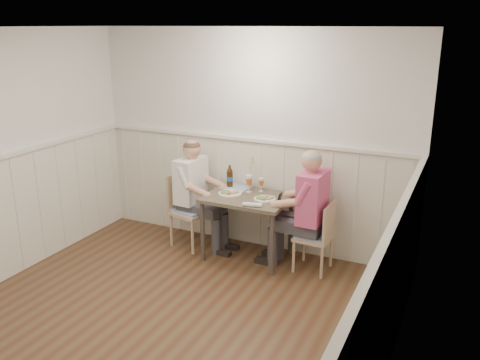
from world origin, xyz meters
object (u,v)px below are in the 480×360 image
(man_in_pink, at_px, (308,220))
(chair_right, at_px, (318,234))
(grass_vase, at_px, (250,173))
(dining_table, at_px, (247,204))
(chair_left, at_px, (188,207))
(diner_cream, at_px, (194,201))
(beer_bottle, at_px, (230,177))

(man_in_pink, bearing_deg, chair_right, 5.29)
(man_in_pink, xyz_separation_m, grass_vase, (-0.81, 0.26, 0.36))
(dining_table, xyz_separation_m, chair_left, (-0.80, 0.03, -0.16))
(grass_vase, bearing_deg, chair_left, -162.23)
(grass_vase, bearing_deg, diner_cream, -161.75)
(beer_bottle, bearing_deg, grass_vase, 5.20)
(chair_left, bearing_deg, grass_vase, 17.77)
(man_in_pink, xyz_separation_m, diner_cream, (-1.45, 0.04, -0.02))
(dining_table, bearing_deg, man_in_pink, 0.08)
(dining_table, height_order, man_in_pink, man_in_pink)
(chair_left, bearing_deg, chair_right, -0.48)
(grass_vase, bearing_deg, beer_bottle, -174.80)
(chair_left, distance_m, beer_bottle, 0.64)
(man_in_pink, xyz_separation_m, beer_bottle, (-1.06, 0.23, 0.29))
(chair_right, height_order, chair_left, chair_left)
(beer_bottle, bearing_deg, dining_table, -34.61)
(man_in_pink, bearing_deg, diner_cream, 178.33)
(chair_right, distance_m, beer_bottle, 1.27)
(chair_right, bearing_deg, grass_vase, 165.13)
(man_in_pink, distance_m, beer_bottle, 1.12)
(grass_vase, bearing_deg, dining_table, -72.21)
(chair_right, bearing_deg, dining_table, -179.21)
(dining_table, relative_size, diner_cream, 0.70)
(dining_table, xyz_separation_m, diner_cream, (-0.73, 0.04, -0.09))
(chair_left, bearing_deg, dining_table, -1.80)
(dining_table, xyz_separation_m, beer_bottle, (-0.34, 0.23, 0.22))
(chair_right, relative_size, man_in_pink, 0.57)
(dining_table, height_order, diner_cream, diner_cream)
(diner_cream, bearing_deg, man_in_pink, -1.67)
(beer_bottle, bearing_deg, chair_left, -155.95)
(beer_bottle, bearing_deg, diner_cream, -154.07)
(chair_left, height_order, beer_bottle, beer_bottle)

